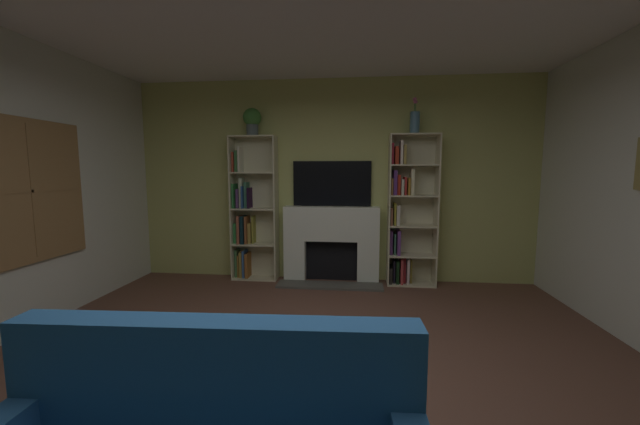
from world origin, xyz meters
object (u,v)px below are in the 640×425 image
(bookshelf_right, at_px, (406,213))
(bookshelf_left, at_px, (250,214))
(vase_with_flowers, at_px, (415,121))
(tv, at_px, (332,184))
(fireplace, at_px, (331,242))
(potted_plant, at_px, (252,120))

(bookshelf_right, bearing_deg, bookshelf_left, 179.41)
(vase_with_flowers, bearing_deg, tv, 173.63)
(tv, bearing_deg, bookshelf_left, -176.78)
(fireplace, xyz_separation_m, bookshelf_left, (-1.15, 0.03, 0.37))
(tv, xyz_separation_m, vase_with_flowers, (1.08, -0.12, 0.81))
(potted_plant, bearing_deg, vase_with_flowers, -0.01)
(potted_plant, bearing_deg, fireplace, 1.56)
(fireplace, relative_size, vase_with_flowers, 3.02)
(bookshelf_left, bearing_deg, bookshelf_right, -0.59)
(bookshelf_left, height_order, vase_with_flowers, vase_with_flowers)
(tv, distance_m, vase_with_flowers, 1.35)
(fireplace, xyz_separation_m, tv, (0.00, 0.09, 0.80))
(tv, relative_size, bookshelf_right, 0.54)
(bookshelf_left, distance_m, bookshelf_right, 2.16)
(potted_plant, xyz_separation_m, vase_with_flowers, (2.15, -0.00, -0.05))
(tv, bearing_deg, potted_plant, -173.64)
(vase_with_flowers, bearing_deg, potted_plant, 179.99)
(tv, xyz_separation_m, potted_plant, (-1.08, -0.12, 0.86))
(bookshelf_right, xyz_separation_m, potted_plant, (-2.08, -0.03, 1.25))
(bookshelf_left, xyz_separation_m, potted_plant, (0.07, -0.06, 1.29))
(fireplace, height_order, potted_plant, potted_plant)
(bookshelf_right, bearing_deg, potted_plant, -179.09)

